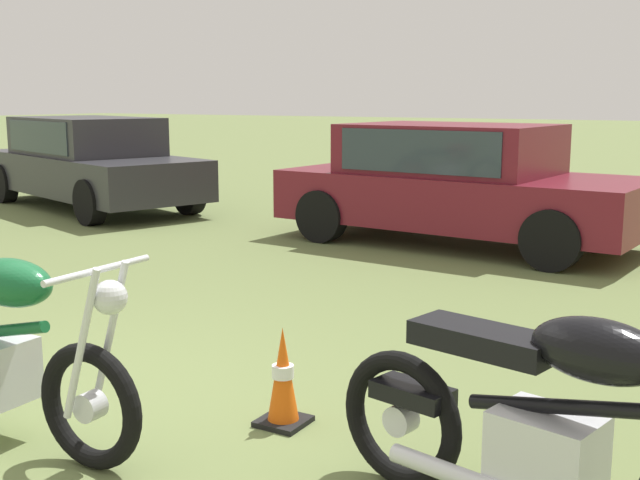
{
  "coord_description": "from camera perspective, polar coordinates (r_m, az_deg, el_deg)",
  "views": [
    {
      "loc": [
        3.5,
        -2.87,
        1.75
      ],
      "look_at": [
        0.56,
        2.21,
        0.7
      ],
      "focal_mm": 44.94,
      "sensor_mm": 36.0,
      "label": 1
    }
  ],
  "objects": [
    {
      "name": "motorcycle_black",
      "position": [
        3.31,
        15.96,
        -12.78
      ],
      "size": [
        1.98,
        0.75,
        1.02
      ],
      "rotation": [
        0.0,
        0.0,
        -0.22
      ],
      "color": "black",
      "rests_on": "ground"
    },
    {
      "name": "car_charcoal",
      "position": [
        13.25,
        -16.14,
        5.66
      ],
      "size": [
        4.91,
        3.1,
        1.43
      ],
      "rotation": [
        0.0,
        0.0,
        -0.33
      ],
      "color": "#2D2D33",
      "rests_on": "ground"
    },
    {
      "name": "car_burgundy",
      "position": [
        9.73,
        9.68,
        4.41
      ],
      "size": [
        4.41,
        2.25,
        1.43
      ],
      "rotation": [
        0.0,
        0.0,
        -0.09
      ],
      "color": "maroon",
      "rests_on": "ground"
    },
    {
      "name": "traffic_cone",
      "position": [
        4.37,
        -2.65,
        -9.94
      ],
      "size": [
        0.25,
        0.25,
        0.54
      ],
      "color": "#EA590F",
      "rests_on": "ground"
    },
    {
      "name": "ground_plane",
      "position": [
        4.85,
        -19.56,
        -11.61
      ],
      "size": [
        120.0,
        120.0,
        0.0
      ],
      "primitive_type": "plane",
      "color": "olive"
    }
  ]
}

